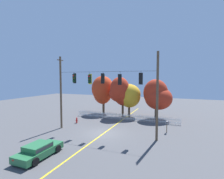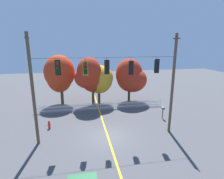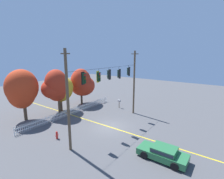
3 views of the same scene
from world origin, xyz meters
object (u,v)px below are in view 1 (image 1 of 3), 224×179
at_px(traffic_signal_westbound_side, 103,78).
at_px(traffic_signal_southbound_primary, 120,79).
at_px(autumn_maple_far_west, 157,96).
at_px(traffic_signal_northbound_primary, 141,79).
at_px(traffic_signal_eastbound_side, 74,78).
at_px(roadside_mailbox, 167,123).
at_px(autumn_maple_mid, 121,93).
at_px(fire_hydrant, 77,120).
at_px(traffic_signal_northbound_secondary, 90,79).
at_px(parked_car, 39,150).
at_px(autumn_maple_near_fence, 103,90).
at_px(autumn_oak_far_east, 129,95).

height_order(traffic_signal_westbound_side, traffic_signal_southbound_primary, same).
bearing_deg(autumn_maple_far_west, traffic_signal_northbound_primary, -93.18).
relative_size(traffic_signal_eastbound_side, roadside_mailbox, 1.00).
bearing_deg(autumn_maple_far_west, traffic_signal_westbound_side, -117.23).
height_order(autumn_maple_mid, fire_hydrant, autumn_maple_mid).
height_order(autumn_maple_mid, autumn_maple_far_west, autumn_maple_mid).
bearing_deg(autumn_maple_mid, traffic_signal_northbound_secondary, -95.96).
height_order(parked_car, fire_hydrant, parked_car).
bearing_deg(roadside_mailbox, traffic_signal_northbound_primary, -128.95).
bearing_deg(traffic_signal_southbound_primary, traffic_signal_northbound_secondary, 179.71).
distance_m(autumn_maple_mid, parked_car, 16.82).
bearing_deg(traffic_signal_eastbound_side, traffic_signal_westbound_side, -0.28).
bearing_deg(traffic_signal_northbound_primary, traffic_signal_southbound_primary, 179.99).
xyz_separation_m(traffic_signal_eastbound_side, traffic_signal_westbound_side, (3.95, -0.02, -0.01)).
xyz_separation_m(traffic_signal_northbound_primary, autumn_maple_mid, (-5.26, 8.91, -2.36)).
bearing_deg(parked_car, autumn_maple_near_fence, 98.05).
relative_size(traffic_signal_northbound_secondary, fire_hydrant, 1.77).
height_order(traffic_signal_westbound_side, parked_car, traffic_signal_westbound_side).
xyz_separation_m(traffic_signal_southbound_primary, parked_car, (-4.47, -7.47, -5.75)).
distance_m(autumn_maple_near_fence, fire_hydrant, 8.65).
xyz_separation_m(autumn_maple_mid, autumn_maple_far_west, (5.79, 0.70, -0.42)).
xyz_separation_m(traffic_signal_northbound_primary, fire_hydrant, (-9.90, 2.76, -6.04)).
bearing_deg(traffic_signal_southbound_primary, autumn_oak_far_east, 100.30).
bearing_deg(traffic_signal_westbound_side, autumn_maple_far_west, 62.77).
distance_m(traffic_signal_southbound_primary, autumn_maple_mid, 9.65).
distance_m(traffic_signal_southbound_primary, fire_hydrant, 10.01).
height_order(parked_car, roadside_mailbox, roadside_mailbox).
distance_m(autumn_maple_mid, fire_hydrant, 8.55).
bearing_deg(parked_car, traffic_signal_southbound_primary, 59.12).
xyz_separation_m(autumn_maple_near_fence, parked_car, (2.54, -17.94, -3.69)).
height_order(fire_hydrant, roadside_mailbox, roadside_mailbox).
relative_size(traffic_signal_southbound_primary, roadside_mailbox, 1.08).
bearing_deg(traffic_signal_northbound_primary, fire_hydrant, 164.43).
height_order(autumn_maple_mid, parked_car, autumn_maple_mid).
relative_size(autumn_maple_mid, fire_hydrant, 8.04).
height_order(traffic_signal_southbound_primary, autumn_maple_mid, traffic_signal_southbound_primary).
bearing_deg(roadside_mailbox, traffic_signal_northbound_secondary, -160.48).
bearing_deg(traffic_signal_northbound_primary, autumn_oak_far_east, 113.15).
bearing_deg(autumn_maple_far_west, fire_hydrant, -146.70).
bearing_deg(fire_hydrant, traffic_signal_northbound_primary, -15.57).
height_order(traffic_signal_eastbound_side, traffic_signal_westbound_side, same).
relative_size(traffic_signal_southbound_primary, autumn_maple_far_west, 0.24).
distance_m(autumn_maple_mid, autumn_maple_far_west, 5.85).
distance_m(fire_hydrant, roadside_mailbox, 12.43).
bearing_deg(traffic_signal_southbound_primary, traffic_signal_northbound_primary, -0.01).
bearing_deg(traffic_signal_eastbound_side, autumn_maple_mid, 70.74).
bearing_deg(parked_car, fire_hydrant, 106.86).
xyz_separation_m(traffic_signal_southbound_primary, fire_hydrant, (-7.57, 2.76, -5.94)).
relative_size(autumn_maple_mid, autumn_oak_far_east, 1.21).
xyz_separation_m(traffic_signal_northbound_secondary, traffic_signal_southbound_primary, (3.85, -0.02, -0.03)).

